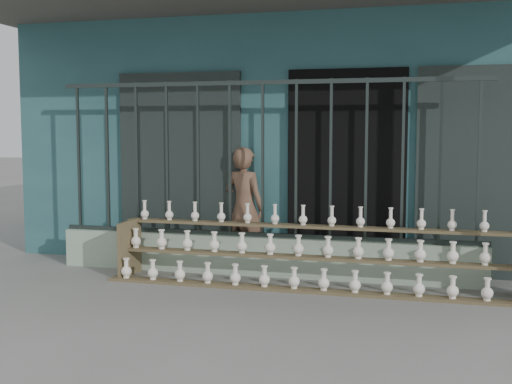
# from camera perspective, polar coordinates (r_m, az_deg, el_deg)

# --- Properties ---
(ground) EXTENTS (60.00, 60.00, 0.00)m
(ground) POSITION_cam_1_polar(r_m,az_deg,el_deg) (6.31, -2.34, -9.92)
(ground) COLOR slate
(workshop_building) EXTENTS (7.40, 6.60, 3.21)m
(workshop_building) POSITION_cam_1_polar(r_m,az_deg,el_deg) (10.21, 4.66, 5.13)
(workshop_building) COLOR #2B585C
(workshop_building) RESTS_ON ground
(parapet_wall) EXTENTS (5.00, 0.20, 0.45)m
(parapet_wall) POSITION_cam_1_polar(r_m,az_deg,el_deg) (7.48, 0.59, -5.71)
(parapet_wall) COLOR #9CB69C
(parapet_wall) RESTS_ON ground
(security_fence) EXTENTS (5.00, 0.04, 1.80)m
(security_fence) POSITION_cam_1_polar(r_m,az_deg,el_deg) (7.35, 0.60, 2.92)
(security_fence) COLOR #283330
(security_fence) RESTS_ON parapet_wall
(shelf_rack) EXTENTS (4.50, 0.68, 0.85)m
(shelf_rack) POSITION_cam_1_polar(r_m,az_deg,el_deg) (6.92, 5.07, -5.47)
(shelf_rack) COLOR brown
(shelf_rack) RESTS_ON ground
(elderly_woman) EXTENTS (0.63, 0.51, 1.48)m
(elderly_woman) POSITION_cam_1_polar(r_m,az_deg,el_deg) (7.84, -1.05, -1.39)
(elderly_woman) COLOR brown
(elderly_woman) RESTS_ON ground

